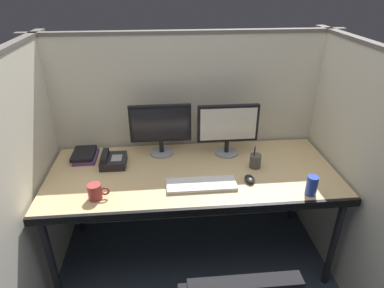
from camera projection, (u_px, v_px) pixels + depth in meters
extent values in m
plane|color=#2D3847|center=(197.00, 286.00, 2.27)|extent=(8.00, 8.00, 0.00)
cube|color=beige|center=(187.00, 137.00, 2.57)|extent=(2.20, 0.05, 1.55)
cube|color=#605B56|center=(187.00, 32.00, 2.21)|extent=(2.21, 0.06, 0.02)
cube|color=beige|center=(31.00, 183.00, 2.00)|extent=(0.05, 1.40, 1.55)
cube|color=beige|center=(345.00, 168.00, 2.17)|extent=(0.05, 1.40, 1.55)
cube|color=#605B56|center=(375.00, 45.00, 1.81)|extent=(0.06, 1.41, 0.02)
cube|color=tan|center=(193.00, 174.00, 2.20)|extent=(1.90, 0.80, 0.04)
cube|color=black|center=(199.00, 211.00, 1.86)|extent=(1.90, 0.02, 0.05)
cylinder|color=black|center=(52.00, 263.00, 2.00)|extent=(0.04, 0.04, 0.70)
cylinder|color=black|center=(334.00, 243.00, 2.14)|extent=(0.04, 0.04, 0.70)
cylinder|color=black|center=(76.00, 196.00, 2.60)|extent=(0.04, 0.04, 0.70)
cylinder|color=black|center=(295.00, 184.00, 2.74)|extent=(0.04, 0.04, 0.70)
cylinder|color=gray|center=(162.00, 152.00, 2.41)|extent=(0.17, 0.17, 0.01)
cylinder|color=black|center=(161.00, 146.00, 2.39)|extent=(0.03, 0.03, 0.09)
cube|color=black|center=(160.00, 123.00, 2.30)|extent=(0.43, 0.03, 0.27)
cube|color=black|center=(160.00, 124.00, 2.29)|extent=(0.39, 0.01, 0.23)
cylinder|color=gray|center=(226.00, 152.00, 2.41)|extent=(0.17, 0.17, 0.01)
cylinder|color=black|center=(227.00, 146.00, 2.39)|extent=(0.03, 0.03, 0.09)
cube|color=black|center=(228.00, 123.00, 2.30)|extent=(0.43, 0.03, 0.27)
cube|color=silver|center=(228.00, 124.00, 2.29)|extent=(0.39, 0.01, 0.23)
cube|color=silver|center=(201.00, 185.00, 2.04)|extent=(0.43, 0.15, 0.02)
ellipsoid|color=black|center=(250.00, 179.00, 2.08)|extent=(0.06, 0.10, 0.03)
cylinder|color=#59595B|center=(249.00, 176.00, 2.09)|extent=(0.01, 0.01, 0.01)
cube|color=#4C3366|center=(86.00, 157.00, 2.34)|extent=(0.15, 0.21, 0.02)
cube|color=black|center=(84.00, 154.00, 2.33)|extent=(0.15, 0.21, 0.03)
cylinder|color=#993333|center=(95.00, 192.00, 1.91)|extent=(0.08, 0.08, 0.09)
torus|color=#993333|center=(105.00, 191.00, 1.91)|extent=(0.06, 0.01, 0.06)
cylinder|color=#4C4742|center=(255.00, 161.00, 2.22)|extent=(0.08, 0.08, 0.09)
cylinder|color=red|center=(254.00, 156.00, 2.20)|extent=(0.01, 0.01, 0.15)
cylinder|color=#263FB2|center=(254.00, 157.00, 2.20)|extent=(0.01, 0.01, 0.14)
cylinder|color=black|center=(254.00, 157.00, 2.20)|extent=(0.01, 0.01, 0.14)
cube|color=black|center=(114.00, 161.00, 2.26)|extent=(0.17, 0.19, 0.06)
cube|color=black|center=(105.00, 156.00, 2.23)|extent=(0.04, 0.17, 0.03)
cube|color=gray|center=(117.00, 158.00, 2.24)|extent=(0.07, 0.09, 0.00)
cylinder|color=#263FB2|center=(312.00, 186.00, 1.94)|extent=(0.07, 0.07, 0.12)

